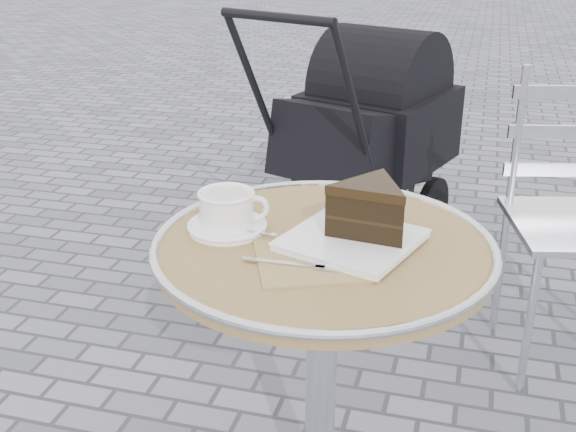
% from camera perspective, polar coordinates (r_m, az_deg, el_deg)
% --- Properties ---
extents(cafe_table, '(0.72, 0.72, 0.74)m').
position_cam_1_polar(cafe_table, '(1.58, 2.73, -7.55)').
color(cafe_table, silver).
rests_on(cafe_table, ground).
extents(cappuccino_set, '(0.20, 0.17, 0.09)m').
position_cam_1_polar(cappuccino_set, '(1.55, -4.77, 0.22)').
color(cappuccino_set, white).
rests_on(cappuccino_set, cafe_table).
extents(cake_plate_set, '(0.38, 0.39, 0.13)m').
position_cam_1_polar(cake_plate_set, '(1.48, 6.08, -0.01)').
color(cake_plate_set, '#967B52').
rests_on(cake_plate_set, cafe_table).
extents(baby_stroller, '(0.77, 1.12, 1.07)m').
position_cam_1_polar(baby_stroller, '(3.01, 6.09, 5.85)').
color(baby_stroller, black).
rests_on(baby_stroller, ground).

